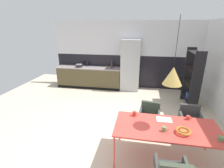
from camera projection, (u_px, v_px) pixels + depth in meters
ground_plane at (111, 133)px, 4.10m from camera, size 9.23×9.23×0.00m
back_wall_splashback_dark at (126, 71)px, 7.11m from camera, size 6.07×0.12×1.37m
back_wall_panel_upper at (127, 38)px, 6.66m from camera, size 6.07×0.12×1.37m
kitchen_counter at (89, 77)px, 7.11m from camera, size 2.73×0.63×0.88m
refrigerator_column at (130, 66)px, 6.63m from camera, size 0.74×0.60×2.04m
dining_table at (166, 129)px, 3.11m from camera, size 1.94×0.90×0.73m
armchair_corner_seat at (150, 113)px, 4.08m from camera, size 0.54×0.53×0.74m
armchair_far_side at (190, 117)px, 3.94m from camera, size 0.51×0.49×0.73m
fruit_bowl at (183, 131)px, 2.90m from camera, size 0.26×0.26×0.07m
open_book at (164, 120)px, 3.33m from camera, size 0.30×0.21×0.02m
mug_short_terracotta at (188, 118)px, 3.33m from camera, size 0.12×0.07×0.08m
mug_glass_clear at (164, 129)px, 2.95m from camera, size 0.12×0.07×0.09m
mug_white_ceramic at (135, 114)px, 3.47m from camera, size 0.13×0.08×0.10m
mug_tall_blue at (221, 139)px, 2.71m from camera, size 0.12×0.08×0.08m
cooking_pot at (79, 66)px, 6.94m from camera, size 0.28×0.28×0.15m
bottle_wine_green at (87, 64)px, 7.10m from camera, size 0.06×0.06×0.23m
bottle_oil_tall at (112, 66)px, 6.74m from camera, size 0.06×0.06×0.30m
open_shelf_unit at (192, 79)px, 5.22m from camera, size 0.30×0.98×1.87m
pendant_lamp_over_table_near at (173, 76)px, 2.79m from camera, size 0.33×0.33×1.12m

